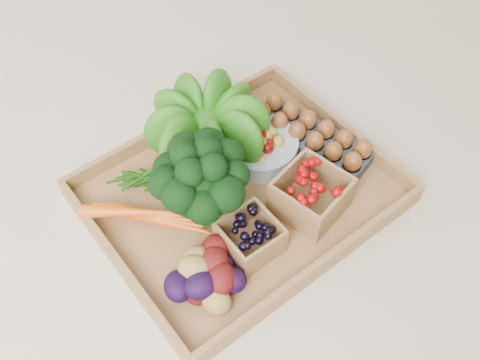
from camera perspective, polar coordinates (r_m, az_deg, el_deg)
ground at (r=1.06m, az=0.00°, el=-1.97°), size 4.00×4.00×0.00m
tray at (r=1.06m, az=0.00°, el=-1.73°), size 0.55×0.45×0.01m
carrots at (r=1.01m, az=-9.63°, el=-3.87°), size 0.18×0.13×0.04m
lettuce at (r=1.07m, az=-3.64°, el=6.49°), size 0.17×0.17×0.17m
broccoli at (r=0.97m, az=-4.06°, el=-1.65°), size 0.18×0.18×0.14m
cherry_bowl at (r=1.10m, az=2.11°, el=3.51°), size 0.16×0.16×0.04m
egg_carton at (r=1.13m, az=7.50°, el=4.33°), size 0.15×0.28×0.03m
potatoes at (r=0.91m, az=-3.46°, el=-9.85°), size 0.16×0.16×0.09m
punnet_blackberry at (r=0.96m, az=1.08°, el=-6.12°), size 0.10×0.10×0.07m
punnet_raspberry at (r=1.01m, az=7.56°, el=-1.57°), size 0.14×0.14×0.08m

